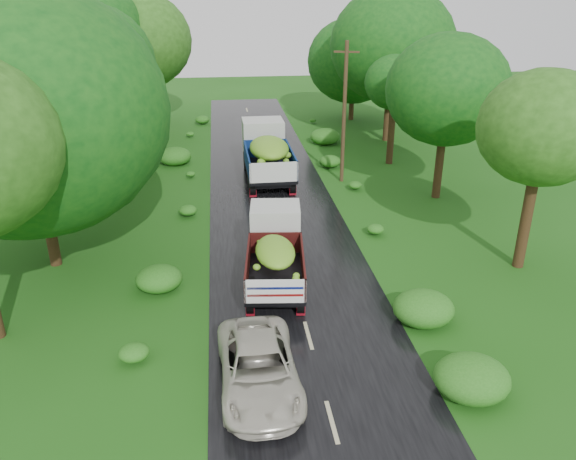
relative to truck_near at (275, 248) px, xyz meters
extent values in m
plane|color=#194F11|center=(0.68, -7.93, -1.37)|extent=(120.00, 120.00, 0.00)
cube|color=black|center=(0.68, -2.93, -1.36)|extent=(6.50, 80.00, 0.02)
cube|color=#BFB78C|center=(0.68, -7.93, -1.35)|extent=(0.12, 1.60, 0.00)
cube|color=#BFB78C|center=(0.68, -3.93, -1.35)|extent=(0.12, 1.60, 0.00)
cube|color=#BFB78C|center=(0.68, 0.07, -1.35)|extent=(0.12, 1.60, 0.00)
cube|color=#BFB78C|center=(0.68, 4.07, -1.35)|extent=(0.12, 1.60, 0.00)
cube|color=#BFB78C|center=(0.68, 8.07, -1.35)|extent=(0.12, 1.60, 0.00)
cube|color=#BFB78C|center=(0.68, 12.07, -1.35)|extent=(0.12, 1.60, 0.00)
cube|color=#BFB78C|center=(0.68, 16.07, -1.35)|extent=(0.12, 1.60, 0.00)
cube|color=#BFB78C|center=(0.68, 20.07, -1.35)|extent=(0.12, 1.60, 0.00)
cube|color=#BFB78C|center=(0.68, 24.07, -1.35)|extent=(0.12, 1.60, 0.00)
cube|color=#BFB78C|center=(0.68, 28.07, -1.35)|extent=(0.12, 1.60, 0.00)
cube|color=#BFB78C|center=(0.68, 32.07, -1.35)|extent=(0.12, 1.60, 0.00)
cube|color=black|center=(-0.03, -0.29, -0.79)|extent=(2.07, 5.22, 0.25)
cylinder|color=black|center=(-0.71, 1.64, -0.92)|extent=(0.34, 0.92, 0.90)
cylinder|color=black|center=(1.03, 1.46, -0.92)|extent=(0.34, 0.92, 0.90)
cylinder|color=black|center=(-1.02, -1.35, -0.92)|extent=(0.34, 0.92, 0.90)
cylinder|color=black|center=(0.72, -1.53, -0.92)|extent=(0.34, 0.92, 0.90)
cylinder|color=black|center=(-1.12, -2.26, -0.92)|extent=(0.34, 0.92, 0.90)
cylinder|color=black|center=(0.63, -2.45, -0.92)|extent=(0.34, 0.92, 0.90)
cube|color=maroon|center=(-1.15, -2.57, -1.12)|extent=(0.31, 0.07, 0.41)
cube|color=maroon|center=(0.59, -2.75, -1.12)|extent=(0.31, 0.07, 0.41)
cube|color=silver|center=(0.18, 1.73, 0.20)|extent=(2.16, 1.91, 1.72)
cube|color=black|center=(-0.13, -1.23, -0.59)|extent=(2.47, 4.08, 0.14)
cube|color=#490D11|center=(-1.12, -1.13, -0.09)|extent=(0.47, 3.87, 0.86)
cube|color=#490D11|center=(0.87, -1.33, -0.09)|extent=(0.47, 3.87, 0.86)
cube|color=#490D11|center=(0.07, 0.67, -0.09)|extent=(2.07, 0.29, 0.86)
cube|color=silver|center=(-0.32, -3.12, -0.09)|extent=(2.07, 0.29, 0.86)
ellipsoid|color=#498518|center=(-0.13, -1.23, 0.45)|extent=(2.07, 3.42, 0.90)
cube|color=black|center=(0.78, 12.13, -0.65)|extent=(1.99, 6.30, 0.31)
cylinder|color=black|center=(-0.33, 14.40, -0.82)|extent=(0.32, 1.12, 1.11)
cylinder|color=black|center=(1.83, 14.43, -0.82)|extent=(0.32, 1.12, 1.11)
cylinder|color=black|center=(-0.29, 10.69, -0.82)|extent=(0.32, 1.12, 1.11)
cylinder|color=black|center=(1.87, 10.72, -0.82)|extent=(0.32, 1.12, 1.11)
cylinder|color=black|center=(-0.28, 9.55, -0.82)|extent=(0.32, 1.12, 1.11)
cylinder|color=black|center=(1.89, 9.57, -0.82)|extent=(0.32, 1.12, 1.11)
cube|color=maroon|center=(-0.27, 9.17, -1.06)|extent=(0.38, 0.05, 0.50)
cube|color=maroon|center=(1.89, 9.20, -1.06)|extent=(0.38, 0.05, 0.50)
cube|color=silver|center=(0.75, 14.64, 0.57)|extent=(2.49, 2.15, 2.12)
cube|color=black|center=(0.79, 10.96, -0.40)|extent=(2.62, 4.82, 0.18)
cube|color=navy|center=(-0.45, 10.95, 0.21)|extent=(0.14, 4.79, 1.06)
cube|color=navy|center=(2.03, 10.97, 0.21)|extent=(0.14, 4.79, 1.06)
cube|color=navy|center=(0.76, 13.31, 0.21)|extent=(2.57, 0.12, 1.06)
cube|color=silver|center=(0.82, 8.61, 0.21)|extent=(2.57, 0.12, 1.06)
ellipsoid|color=#498518|center=(0.79, 10.96, 0.88)|extent=(2.20, 4.05, 1.11)
imported|color=beige|center=(-1.12, -6.29, -0.70)|extent=(2.31, 4.80, 1.32)
cylinder|color=#382616|center=(5.05, 11.39, 2.55)|extent=(0.27, 0.27, 7.85)
cube|color=#382616|center=(5.05, 11.39, 5.89)|extent=(1.35, 0.46, 0.10)
cylinder|color=black|center=(-8.85, 2.42, 2.21)|extent=(0.45, 0.45, 7.17)
ellipsoid|color=#0D4712|center=(-8.85, 2.42, 4.94)|extent=(4.55, 4.55, 4.10)
cylinder|color=black|center=(-8.44, 9.08, 2.19)|extent=(0.45, 0.45, 7.13)
ellipsoid|color=#0D4712|center=(-8.44, 9.08, 4.90)|extent=(3.52, 3.52, 3.17)
cylinder|color=black|center=(-10.61, 14.13, 2.54)|extent=(0.47, 0.47, 7.83)
ellipsoid|color=#0D4712|center=(-10.61, 14.13, 5.51)|extent=(3.96, 3.96, 3.56)
cylinder|color=black|center=(-9.52, 17.34, 2.10)|extent=(0.45, 0.45, 6.95)
ellipsoid|color=#0D4712|center=(-9.52, 17.34, 4.74)|extent=(3.98, 3.98, 3.59)
cylinder|color=black|center=(-10.85, 24.26, 2.96)|extent=(0.49, 0.49, 8.67)
ellipsoid|color=#0D4712|center=(-10.85, 24.26, 6.25)|extent=(3.97, 3.97, 3.57)
cylinder|color=black|center=(-7.73, 27.17, 2.37)|extent=(0.46, 0.46, 7.49)
ellipsoid|color=#0D4712|center=(-7.73, 27.17, 5.21)|extent=(4.03, 4.03, 3.63)
cylinder|color=black|center=(9.97, -0.07, 1.88)|extent=(0.44, 0.44, 6.52)
ellipsoid|color=#235214|center=(9.97, -0.07, 4.36)|extent=(3.10, 3.10, 2.79)
cylinder|color=black|center=(9.56, 8.13, 1.88)|extent=(0.44, 0.44, 6.51)
ellipsoid|color=#235214|center=(9.56, 8.13, 4.35)|extent=(3.53, 3.53, 3.18)
cylinder|color=black|center=(8.82, 14.47, 1.53)|extent=(0.42, 0.42, 5.80)
ellipsoid|color=#235214|center=(8.82, 14.47, 3.73)|extent=(2.72, 2.72, 2.45)
cylinder|color=black|center=(10.24, 20.15, 2.43)|extent=(0.46, 0.46, 7.60)
ellipsoid|color=#235214|center=(10.24, 20.15, 5.32)|extent=(4.16, 4.16, 3.75)
cylinder|color=black|center=(9.23, 27.17, 1.36)|extent=(0.41, 0.41, 5.47)
ellipsoid|color=#235214|center=(9.23, 27.17, 3.44)|extent=(3.89, 3.89, 3.50)
camera|label=1|loc=(-1.89, -19.19, 9.26)|focal=35.00mm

